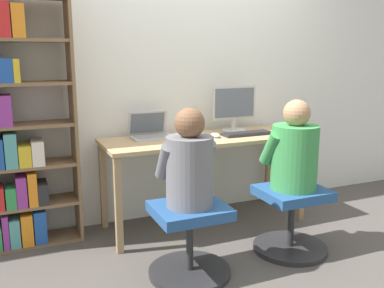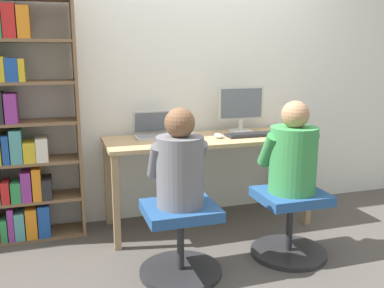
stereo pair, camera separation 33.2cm
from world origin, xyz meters
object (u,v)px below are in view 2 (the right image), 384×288
at_px(laptop, 154,132).
at_px(office_chair_right, 180,238).
at_px(desktop_monitor, 241,109).
at_px(person_at_monitor, 293,154).
at_px(keyboard, 252,135).
at_px(person_at_laptop, 180,164).
at_px(office_chair_left, 290,222).
at_px(bookshelf, 18,129).

height_order(laptop, office_chair_right, laptop).
bearing_deg(desktop_monitor, person_at_monitor, -89.45).
bearing_deg(person_at_monitor, keyboard, 89.77).
distance_m(office_chair_right, person_at_monitor, 0.98).
bearing_deg(keyboard, person_at_laptop, -140.22).
relative_size(laptop, office_chair_left, 0.60).
height_order(person_at_monitor, bookshelf, bookshelf).
height_order(desktop_monitor, bookshelf, bookshelf).
distance_m(desktop_monitor, person_at_laptop, 1.26).
bearing_deg(office_chair_left, keyboard, 89.77).
distance_m(office_chair_left, person_at_laptop, 0.98).
bearing_deg(office_chair_left, office_chair_right, -177.99).
relative_size(office_chair_right, person_at_monitor, 0.85).
xyz_separation_m(office_chair_right, person_at_laptop, (-0.00, 0.00, 0.51)).
xyz_separation_m(laptop, office_chair_right, (-0.04, -0.92, -0.56)).
distance_m(person_at_monitor, bookshelf, 2.07).
distance_m(desktop_monitor, office_chair_right, 1.43).
relative_size(laptop, office_chair_right, 0.60).
height_order(keyboard, office_chair_right, keyboard).
bearing_deg(office_chair_left, person_at_monitor, 90.00).
height_order(office_chair_right, person_at_monitor, person_at_monitor).
distance_m(keyboard, office_chair_right, 1.22).
height_order(laptop, bookshelf, bookshelf).
distance_m(laptop, person_at_monitor, 1.19).
height_order(office_chair_left, bookshelf, bookshelf).
bearing_deg(person_at_monitor, desktop_monitor, 90.55).
bearing_deg(office_chair_right, laptop, 87.59).
relative_size(laptop, person_at_laptop, 0.52).
height_order(desktop_monitor, office_chair_right, desktop_monitor).
xyz_separation_m(laptop, bookshelf, (-1.06, 0.01, 0.07)).
bearing_deg(bookshelf, desktop_monitor, -0.05).
bearing_deg(office_chair_left, laptop, 132.14).
height_order(office_chair_left, office_chair_right, same).
bearing_deg(desktop_monitor, person_at_laptop, -132.21).
distance_m(desktop_monitor, laptop, 0.81).
relative_size(person_at_laptop, bookshelf, 0.34).
relative_size(office_chair_right, person_at_laptop, 0.87).
relative_size(keyboard, office_chair_left, 0.80).
bearing_deg(bookshelf, keyboard, -6.62).
distance_m(keyboard, office_chair_left, 0.86).
xyz_separation_m(laptop, keyboard, (0.80, -0.21, -0.03)).
bearing_deg(bookshelf, office_chair_left, -25.59).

